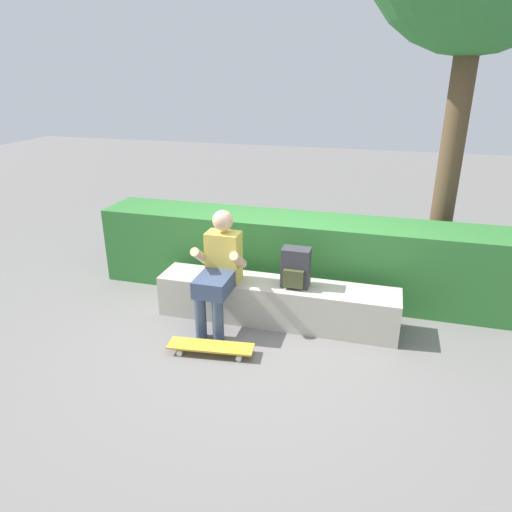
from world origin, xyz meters
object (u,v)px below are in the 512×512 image
at_px(bench_main, 276,302).
at_px(skateboard_near_person, 211,347).
at_px(backpack_on_bench, 296,268).
at_px(person_skater, 219,267).

xyz_separation_m(bench_main, skateboard_near_person, (-0.44, -0.77, -0.14)).
bearing_deg(backpack_on_bench, person_skater, -164.65).
height_order(skateboard_near_person, backpack_on_bench, backpack_on_bench).
relative_size(bench_main, person_skater, 2.10).
xyz_separation_m(skateboard_near_person, backpack_on_bench, (0.63, 0.76, 0.55)).
distance_m(bench_main, person_skater, 0.72).
relative_size(person_skater, skateboard_near_person, 1.45).
bearing_deg(person_skater, skateboard_near_person, -79.63).
distance_m(bench_main, backpack_on_bench, 0.46).
bearing_deg(skateboard_near_person, backpack_on_bench, 50.30).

